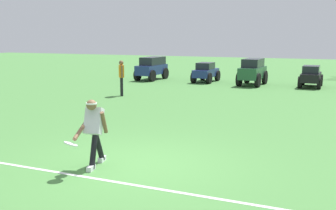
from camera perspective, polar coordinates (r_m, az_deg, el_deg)
name	(u,v)px	position (r m, az deg, el deg)	size (l,w,h in m)	color
ground_plane	(139,164)	(8.99, -3.97, -7.99)	(80.00, 80.00, 0.00)	#49843F
field_line_paint	(112,181)	(8.03, -7.57, -10.21)	(27.02, 0.09, 0.01)	white
frisbee_thrower	(94,129)	(8.70, -9.98, -3.25)	(0.47, 1.12, 1.42)	black
frisbee_in_flight	(71,144)	(8.20, -13.03, -5.18)	(0.37, 0.37, 0.11)	white
teammate_near_sideline	(121,75)	(18.56, -6.33, 4.12)	(0.36, 0.45, 1.56)	black
parked_car_slot_a	(152,68)	(24.99, -2.19, 5.09)	(1.30, 2.46, 1.34)	navy
parked_car_slot_b	(206,72)	(23.93, 5.14, 4.48)	(1.15, 2.23, 1.10)	navy
parked_car_slot_c	(253,71)	(22.78, 11.38, 4.52)	(1.30, 2.41, 1.40)	#235133
parked_car_slot_d	(311,76)	(22.75, 18.80, 3.73)	(1.11, 2.21, 1.10)	black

